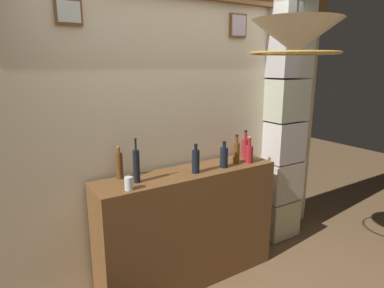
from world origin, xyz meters
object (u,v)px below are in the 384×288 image
liquor_bottle_gin (224,157)px  liquor_bottle_mezcal (249,153)px  liquor_bottle_brandy (196,161)px  liquor_bottle_rye (245,147)px  glass_tumbler_rocks (129,183)px  liquor_bottle_scotch (236,152)px  pendant_lamp (296,38)px  liquor_bottle_sherry (136,166)px  liquor_bottle_whiskey (119,165)px

liquor_bottle_gin → liquor_bottle_mezcal: liquor_bottle_mezcal is taller
liquor_bottle_brandy → liquor_bottle_mezcal: size_ratio=1.01×
liquor_bottle_rye → liquor_bottle_brandy: 0.68m
liquor_bottle_gin → liquor_bottle_mezcal: size_ratio=0.95×
liquor_bottle_brandy → liquor_bottle_mezcal: liquor_bottle_brandy is taller
liquor_bottle_brandy → glass_tumbler_rocks: (-0.62, -0.06, -0.06)m
liquor_bottle_scotch → liquor_bottle_gin: size_ratio=1.13×
pendant_lamp → liquor_bottle_sherry: bearing=140.0°
liquor_bottle_rye → glass_tumbler_rocks: 1.30m
liquor_bottle_mezcal → pendant_lamp: bearing=-109.8°
liquor_bottle_rye → liquor_bottle_mezcal: 0.18m
liquor_bottle_whiskey → liquor_bottle_gin: 0.90m
liquor_bottle_rye → liquor_bottle_mezcal: liquor_bottle_rye is taller
liquor_bottle_sherry → pendant_lamp: 1.44m
liquor_bottle_scotch → liquor_bottle_gin: (-0.18, -0.04, -0.01)m
liquor_bottle_whiskey → liquor_bottle_sherry: bearing=-63.7°
glass_tumbler_rocks → pendant_lamp: bearing=-32.0°
liquor_bottle_rye → liquor_bottle_mezcal: (-0.09, -0.16, -0.01)m
liquor_bottle_gin → liquor_bottle_brandy: bearing=178.6°
liquor_bottle_rye → glass_tumbler_rocks: size_ratio=2.76×
pendant_lamp → liquor_bottle_scotch: bearing=79.8°
liquor_bottle_scotch → liquor_bottle_brandy: bearing=-175.5°
liquor_bottle_brandy → pendant_lamp: bearing=-62.6°
liquor_bottle_scotch → liquor_bottle_rye: 0.22m
glass_tumbler_rocks → liquor_bottle_whiskey: bearing=82.9°
liquor_bottle_scotch → liquor_bottle_gin: liquor_bottle_scotch is taller
liquor_bottle_scotch → glass_tumbler_rocks: (-1.09, -0.10, -0.06)m
liquor_bottle_sherry → pendant_lamp: pendant_lamp is taller
liquor_bottle_rye → liquor_bottle_brandy: liquor_bottle_rye is taller
liquor_bottle_rye → liquor_bottle_scotch: bearing=-152.8°
liquor_bottle_whiskey → liquor_bottle_gin: size_ratio=1.13×
liquor_bottle_rye → pendant_lamp: bearing=-111.8°
liquor_bottle_mezcal → liquor_bottle_whiskey: bearing=168.9°
liquor_bottle_gin → liquor_bottle_scotch: bearing=14.0°
liquor_bottle_whiskey → glass_tumbler_rocks: 0.28m
liquor_bottle_scotch → pendant_lamp: bearing=-100.2°
liquor_bottle_scotch → liquor_bottle_whiskey: size_ratio=1.00×
liquor_bottle_scotch → glass_tumbler_rocks: size_ratio=2.73×
liquor_bottle_scotch → liquor_bottle_rye: bearing=27.2°
glass_tumbler_rocks → pendant_lamp: 1.52m
liquor_bottle_rye → liquor_bottle_sherry: bearing=-175.8°
liquor_bottle_gin → glass_tumbler_rocks: (-0.91, -0.06, -0.05)m
liquor_bottle_brandy → liquor_bottle_whiskey: size_ratio=0.93×
liquor_bottle_scotch → liquor_bottle_whiskey: bearing=170.8°
liquor_bottle_rye → pendant_lamp: pendant_lamp is taller
liquor_bottle_mezcal → liquor_bottle_scotch: bearing=152.2°
liquor_bottle_scotch → liquor_bottle_sherry: liquor_bottle_sherry is taller
liquor_bottle_sherry → liquor_bottle_whiskey: (-0.08, 0.16, -0.02)m
liquor_bottle_scotch → pendant_lamp: size_ratio=0.41×
liquor_bottle_whiskey → liquor_bottle_mezcal: (1.16, -0.23, -0.02)m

